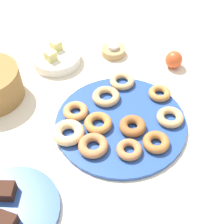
% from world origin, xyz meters
% --- Properties ---
extents(ground_plane, '(2.40, 2.40, 0.00)m').
position_xyz_m(ground_plane, '(0.00, 0.00, 0.00)').
color(ground_plane, beige).
extents(donut_plate, '(0.41, 0.41, 0.01)m').
position_xyz_m(donut_plate, '(0.00, 0.00, 0.01)').
color(donut_plate, '#284C9E').
rests_on(donut_plate, ground_plane).
extents(donut_0, '(0.13, 0.13, 0.03)m').
position_xyz_m(donut_0, '(-0.11, 0.12, 0.03)').
color(donut_0, '#EABC84').
rests_on(donut_0, donut_plate).
extents(donut_1, '(0.13, 0.13, 0.02)m').
position_xyz_m(donut_1, '(0.07, 0.08, 0.03)').
color(donut_1, tan).
rests_on(donut_1, donut_plate).
extents(donut_2, '(0.11, 0.11, 0.02)m').
position_xyz_m(donut_2, '(-0.10, -0.07, 0.03)').
color(donut_2, '#B27547').
rests_on(donut_2, donut_plate).
extents(donut_3, '(0.10, 0.10, 0.02)m').
position_xyz_m(donut_3, '(-0.04, 0.06, 0.03)').
color(donut_3, '#BC7A3D').
rests_on(donut_3, donut_plate).
extents(donut_4, '(0.09, 0.09, 0.02)m').
position_xyz_m(donut_4, '(0.17, 0.06, 0.02)').
color(donut_4, tan).
rests_on(donut_4, donut_plate).
extents(donut_5, '(0.12, 0.12, 0.02)m').
position_xyz_m(donut_5, '(0.06, -0.14, 0.03)').
color(donut_5, tan).
rests_on(donut_5, donut_plate).
extents(donut_6, '(0.11, 0.11, 0.02)m').
position_xyz_m(donut_6, '(-0.03, 0.15, 0.03)').
color(donut_6, '#C6844C').
rests_on(donut_6, donut_plate).
extents(donut_7, '(0.11, 0.11, 0.03)m').
position_xyz_m(donut_7, '(-0.02, -0.04, 0.03)').
color(donut_7, '#995B2D').
rests_on(donut_7, donut_plate).
extents(donut_8, '(0.12, 0.12, 0.03)m').
position_xyz_m(donut_8, '(-0.13, 0.04, 0.03)').
color(donut_8, '#B27547').
rests_on(donut_8, donut_plate).
extents(donut_9, '(0.11, 0.11, 0.02)m').
position_xyz_m(donut_9, '(0.16, -0.08, 0.03)').
color(donut_9, '#BC7A3D').
rests_on(donut_9, donut_plate).
extents(donut_10, '(0.09, 0.09, 0.02)m').
position_xyz_m(donut_10, '(-0.05, -0.13, 0.03)').
color(donut_10, '#AD6B33').
rests_on(donut_10, donut_plate).
extents(cake_plate, '(0.25, 0.25, 0.02)m').
position_xyz_m(cake_plate, '(-0.38, 0.15, 0.01)').
color(cake_plate, '#284C9E').
rests_on(cake_plate, ground_plane).
extents(brownie_near, '(0.05, 0.05, 0.03)m').
position_xyz_m(brownie_near, '(-0.42, 0.13, 0.03)').
color(brownie_near, '#381E14').
rests_on(brownie_near, cake_plate).
extents(brownie_far, '(0.06, 0.06, 0.03)m').
position_xyz_m(brownie_far, '(-0.35, 0.18, 0.03)').
color(brownie_far, '#381E14').
rests_on(brownie_far, cake_plate).
extents(candle_holder, '(0.09, 0.09, 0.03)m').
position_xyz_m(candle_holder, '(0.33, 0.16, 0.01)').
color(candle_holder, tan).
rests_on(candle_holder, ground_plane).
extents(tealight, '(0.04, 0.04, 0.01)m').
position_xyz_m(tealight, '(0.33, 0.16, 0.04)').
color(tealight, silver).
rests_on(tealight, candle_holder).
extents(fruit_bowl, '(0.18, 0.18, 0.04)m').
position_xyz_m(fruit_bowl, '(0.20, 0.34, 0.02)').
color(fruit_bowl, silver).
rests_on(fruit_bowl, ground_plane).
extents(melon_chunk_left, '(0.05, 0.05, 0.04)m').
position_xyz_m(melon_chunk_left, '(0.17, 0.34, 0.05)').
color(melon_chunk_left, '#DBD67A').
rests_on(melon_chunk_left, fruit_bowl).
extents(melon_chunk_right, '(0.05, 0.05, 0.04)m').
position_xyz_m(melon_chunk_right, '(0.23, 0.36, 0.05)').
color(melon_chunk_right, '#DBD67A').
rests_on(melon_chunk_right, fruit_bowl).
extents(apple, '(0.07, 0.07, 0.07)m').
position_xyz_m(apple, '(0.34, -0.08, 0.03)').
color(apple, '#CC4C23').
rests_on(apple, ground_plane).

